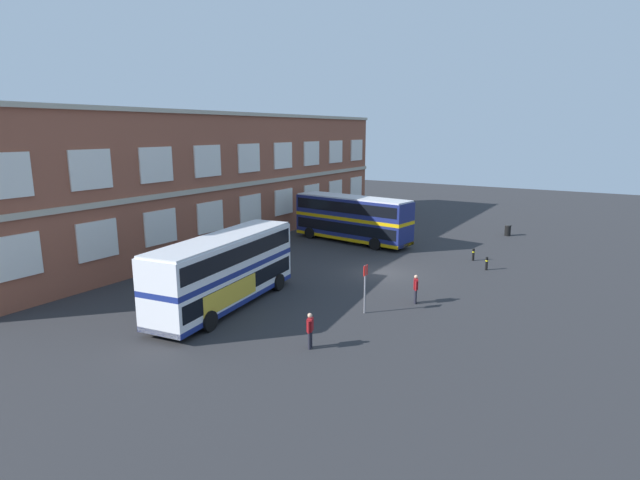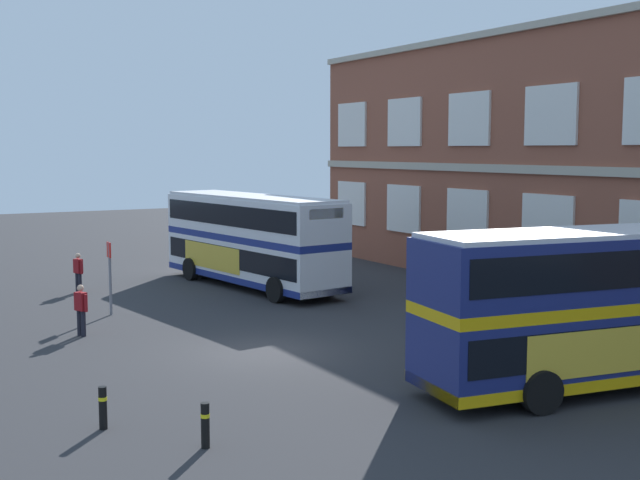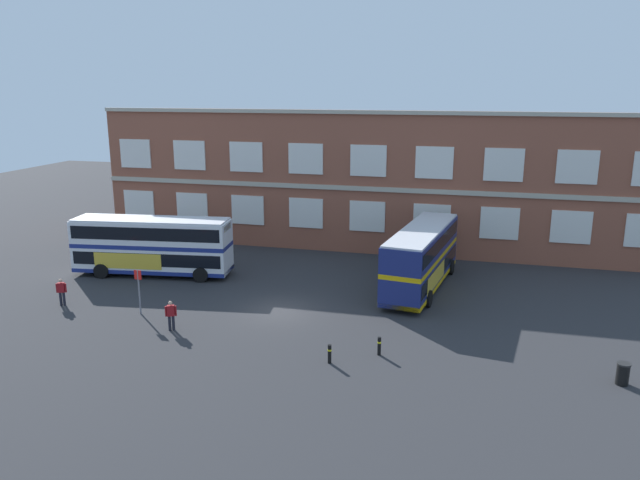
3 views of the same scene
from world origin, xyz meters
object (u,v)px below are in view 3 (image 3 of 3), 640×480
(second_passenger, at_px, (62,291))
(safety_bollard_east, at_px, (330,354))
(double_decker_middle, at_px, (422,257))
(waiting_passenger, at_px, (171,314))
(safety_bollard_west, at_px, (379,346))
(bus_stand_flag, at_px, (139,288))
(station_litter_bin, at_px, (623,374))
(double_decker_near, at_px, (152,245))

(second_passenger, distance_m, safety_bollard_east, 18.08)
(second_passenger, relative_size, safety_bollard_east, 1.79)
(double_decker_middle, height_order, second_passenger, double_decker_middle)
(waiting_passenger, distance_m, safety_bollard_west, 11.55)
(waiting_passenger, bearing_deg, safety_bollard_east, -10.84)
(second_passenger, bearing_deg, safety_bollard_east, -11.76)
(double_decker_middle, height_order, bus_stand_flag, double_decker_middle)
(double_decker_middle, distance_m, safety_bollard_east, 13.02)
(waiting_passenger, bearing_deg, safety_bollard_west, -1.38)
(second_passenger, distance_m, bus_stand_flag, 5.43)
(bus_stand_flag, distance_m, safety_bollard_east, 12.88)
(safety_bollard_east, bearing_deg, station_litter_bin, 5.17)
(waiting_passenger, distance_m, station_litter_bin, 22.63)
(safety_bollard_east, bearing_deg, bus_stand_flag, 163.82)
(safety_bollard_east, bearing_deg, double_decker_middle, 75.73)
(waiting_passenger, distance_m, bus_stand_flag, 3.53)
(double_decker_near, relative_size, station_litter_bin, 10.91)
(waiting_passenger, xyz_separation_m, safety_bollard_west, (11.54, -0.28, -0.44))
(bus_stand_flag, bearing_deg, second_passenger, 178.84)
(bus_stand_flag, bearing_deg, safety_bollard_east, -16.18)
(double_decker_near, height_order, waiting_passenger, double_decker_near)
(station_litter_bin, xyz_separation_m, safety_bollard_west, (-11.08, 0.31, -0.03))
(bus_stand_flag, relative_size, safety_bollard_west, 2.84)
(double_decker_middle, distance_m, bus_stand_flag, 17.90)
(second_passenger, relative_size, bus_stand_flag, 0.63)
(double_decker_near, relative_size, waiting_passenger, 6.61)
(safety_bollard_west, relative_size, safety_bollard_east, 1.00)
(safety_bollard_west, distance_m, safety_bollard_east, 2.65)
(double_decker_middle, xyz_separation_m, second_passenger, (-20.88, -8.83, -1.22))
(bus_stand_flag, height_order, safety_bollard_east, bus_stand_flag)
(waiting_passenger, distance_m, safety_bollard_east, 9.54)
(double_decker_middle, distance_m, second_passenger, 22.70)
(double_decker_near, distance_m, bus_stand_flag, 7.84)
(second_passenger, height_order, bus_stand_flag, bus_stand_flag)
(double_decker_middle, distance_m, waiting_passenger, 16.54)
(double_decker_middle, bearing_deg, double_decker_near, -174.59)
(double_decker_near, bearing_deg, safety_bollard_west, -27.63)
(second_passenger, xyz_separation_m, safety_bollard_east, (17.70, -3.68, -0.44))
(waiting_passenger, relative_size, safety_bollard_west, 1.79)
(double_decker_middle, bearing_deg, second_passenger, -157.08)
(waiting_passenger, distance_m, second_passenger, 8.55)
(bus_stand_flag, relative_size, safety_bollard_east, 2.84)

